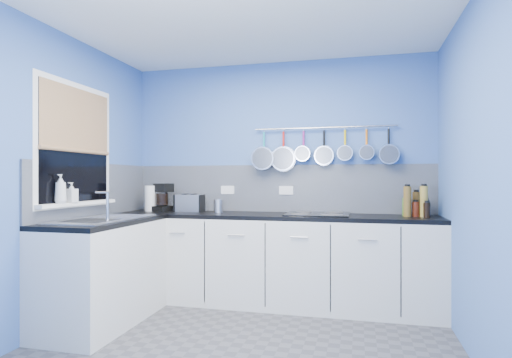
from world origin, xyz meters
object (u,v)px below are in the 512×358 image
at_px(paper_towel, 150,198).
at_px(coffee_maker, 163,197).
at_px(soap_bottle_b, 72,192).
at_px(canister, 218,206).
at_px(soap_bottle_a, 61,189).
at_px(toaster, 189,203).
at_px(hob, 317,214).

distance_m(paper_towel, coffee_maker, 0.14).
height_order(soap_bottle_b, paper_towel, soap_bottle_b).
relative_size(coffee_maker, canister, 2.20).
bearing_deg(coffee_maker, paper_towel, -153.92).
height_order(soap_bottle_a, canister, soap_bottle_a).
bearing_deg(coffee_maker, canister, 14.07).
bearing_deg(toaster, paper_towel, -172.30).
height_order(soap_bottle_b, coffee_maker, soap_bottle_b).
xyz_separation_m(canister, hob, (1.03, -0.00, -0.06)).
bearing_deg(canister, paper_towel, 178.87).
xyz_separation_m(paper_towel, toaster, (0.43, 0.05, -0.05)).
height_order(soap_bottle_a, soap_bottle_b, soap_bottle_a).
bearing_deg(hob, toaster, 177.09).
xyz_separation_m(toaster, canister, (0.35, -0.07, -0.02)).
bearing_deg(canister, hob, -0.25).
xyz_separation_m(soap_bottle_a, canister, (0.96, 1.18, -0.20)).
height_order(soap_bottle_b, toaster, soap_bottle_b).
distance_m(coffee_maker, canister, 0.66).
bearing_deg(hob, soap_bottle_b, -152.30).
relative_size(soap_bottle_b, coffee_maker, 0.57).
bearing_deg(coffee_maker, soap_bottle_a, -86.89).
distance_m(soap_bottle_a, soap_bottle_b, 0.14).
bearing_deg(soap_bottle_a, hob, 30.65).
distance_m(soap_bottle_b, hob, 2.25).
xyz_separation_m(toaster, hob, (1.38, -0.07, -0.08)).
distance_m(soap_bottle_a, paper_towel, 1.21).
bearing_deg(paper_towel, toaster, 6.57).
bearing_deg(coffee_maker, hob, 15.89).
relative_size(toaster, canister, 2.06).
bearing_deg(toaster, hob, -1.77).
bearing_deg(soap_bottle_a, soap_bottle_b, 90.00).
relative_size(soap_bottle_a, coffee_maker, 0.79).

